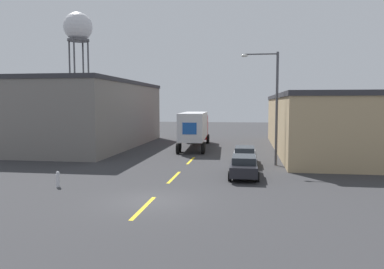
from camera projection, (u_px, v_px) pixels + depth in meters
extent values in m
plane|color=#333335|center=(150.00, 201.00, 18.70)|extent=(160.00, 160.00, 0.00)
cube|color=yellow|center=(144.00, 208.00, 17.48)|extent=(0.20, 3.94, 0.01)
cube|color=yellow|center=(174.00, 177.00, 24.70)|extent=(0.20, 3.94, 0.01)
cube|color=yellow|center=(191.00, 161.00, 31.92)|extent=(0.20, 3.94, 0.01)
cube|color=slate|center=(85.00, 116.00, 42.67)|extent=(12.00, 22.63, 6.95)
cube|color=#333338|center=(84.00, 83.00, 42.37)|extent=(12.20, 22.83, 0.40)
cube|color=tan|center=(323.00, 125.00, 38.42)|extent=(9.70, 26.46, 5.39)
cube|color=#333338|center=(324.00, 96.00, 38.18)|extent=(9.90, 26.66, 0.40)
cube|color=#B21919|center=(198.00, 127.00, 46.30)|extent=(2.46, 2.92, 2.84)
cube|color=silver|center=(194.00, 126.00, 39.82)|extent=(2.98, 9.69, 2.77)
cube|color=#194CA3|center=(189.00, 129.00, 35.06)|extent=(1.34, 0.11, 1.11)
cylinder|color=black|center=(208.00, 138.00, 46.65)|extent=(0.34, 1.05, 1.03)
cylinder|color=black|center=(189.00, 138.00, 46.87)|extent=(0.34, 1.05, 1.03)
cylinder|color=black|center=(208.00, 139.00, 45.54)|extent=(0.34, 1.05, 1.03)
cylinder|color=black|center=(188.00, 139.00, 45.76)|extent=(0.34, 1.05, 1.03)
cylinder|color=black|center=(204.00, 147.00, 37.32)|extent=(0.34, 1.05, 1.03)
cylinder|color=black|center=(180.00, 147.00, 37.53)|extent=(0.34, 1.05, 1.03)
cylinder|color=black|center=(203.00, 149.00, 35.93)|extent=(0.34, 1.05, 1.03)
cylinder|color=black|center=(178.00, 149.00, 36.14)|extent=(0.34, 1.05, 1.03)
cube|color=#B2B2B7|center=(245.00, 156.00, 29.89)|extent=(1.71, 4.70, 0.67)
cube|color=#23282D|center=(245.00, 150.00, 29.70)|extent=(1.51, 2.44, 0.45)
cylinder|color=black|center=(255.00, 158.00, 31.23)|extent=(0.22, 0.63, 0.63)
cylinder|color=black|center=(234.00, 158.00, 31.48)|extent=(0.22, 0.63, 0.63)
cylinder|color=black|center=(256.00, 164.00, 28.36)|extent=(0.22, 0.63, 0.63)
cylinder|color=black|center=(233.00, 163.00, 28.61)|extent=(0.22, 0.63, 0.63)
cube|color=black|center=(244.00, 167.00, 24.73)|extent=(1.71, 4.70, 0.67)
cube|color=#23282D|center=(244.00, 159.00, 24.55)|extent=(1.51, 2.44, 0.45)
cylinder|color=black|center=(256.00, 169.00, 26.07)|extent=(0.22, 0.63, 0.63)
cylinder|color=black|center=(232.00, 168.00, 26.32)|extent=(0.22, 0.63, 0.63)
cylinder|color=black|center=(258.00, 177.00, 23.20)|extent=(0.22, 0.63, 0.63)
cylinder|color=black|center=(230.00, 176.00, 23.45)|extent=(0.22, 0.63, 0.63)
cylinder|color=#47474C|center=(89.00, 86.00, 64.23)|extent=(0.28, 0.28, 15.85)
cylinder|color=#47474C|center=(84.00, 86.00, 66.16)|extent=(0.28, 0.28, 15.85)
cylinder|color=#47474C|center=(70.00, 86.00, 64.73)|extent=(0.28, 0.28, 15.85)
cylinder|color=#47474C|center=(75.00, 85.00, 62.80)|extent=(0.28, 0.28, 15.85)
cylinder|color=#4C4C51|center=(78.00, 40.00, 63.84)|extent=(3.68, 3.68, 0.30)
sphere|color=silver|center=(78.00, 27.00, 63.65)|extent=(4.86, 4.86, 4.86)
cylinder|color=#4C4C51|center=(277.00, 109.00, 29.11)|extent=(0.20, 0.20, 8.83)
cylinder|color=#4C4C51|center=(261.00, 54.00, 28.94)|extent=(2.53, 0.11, 0.11)
ellipsoid|color=silver|center=(245.00, 56.00, 29.14)|extent=(0.56, 0.32, 0.22)
cylinder|color=silver|center=(58.00, 180.00, 21.78)|extent=(0.22, 0.22, 0.77)
sphere|color=silver|center=(58.00, 173.00, 21.74)|extent=(0.20, 0.20, 0.20)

